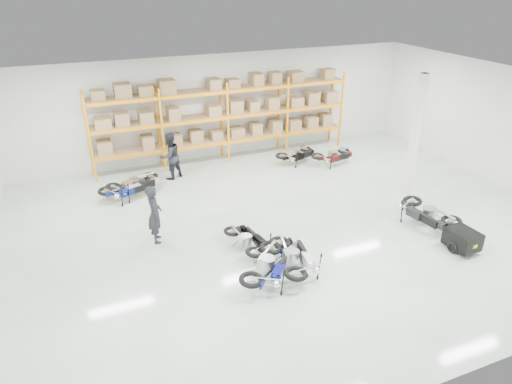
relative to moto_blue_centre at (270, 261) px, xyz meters
name	(u,v)px	position (x,y,z in m)	size (l,w,h in m)	color
room	(291,162)	(1.78, 2.47, 1.66)	(18.00, 18.00, 18.00)	silver
pallet_rack	(224,109)	(1.78, 8.92, 1.67)	(11.28, 0.98, 3.62)	orange
structural_column	(415,137)	(6.98, 2.97, 1.66)	(0.25, 0.25, 4.50)	white
moto_blue_centre	(270,261)	(0.00, 0.00, 0.00)	(0.85, 1.92, 1.17)	#080B54
moto_silver_left	(296,253)	(0.82, 0.10, -0.02)	(0.83, 1.87, 1.14)	#BABEC2
moto_black_far_left	(249,237)	(-0.01, 1.51, -0.09)	(0.72, 1.62, 0.99)	black
moto_touring_right	(427,210)	(5.92, 0.75, 0.00)	(0.86, 1.92, 1.18)	black
trailer	(462,239)	(5.92, -0.85, -0.21)	(0.82, 1.56, 0.65)	black
moto_back_a	(127,185)	(-2.83, 6.52, -0.05)	(0.78, 1.76, 1.08)	navy
moto_back_b	(135,181)	(-2.54, 6.70, -0.03)	(0.81, 1.82, 1.11)	#9FA4A8
moto_back_c	(297,152)	(4.51, 7.27, -0.08)	(0.74, 1.67, 1.02)	black
moto_back_d	(334,153)	(5.91, 6.52, -0.07)	(0.75, 1.68, 1.03)	#400C0F
person_left	(155,214)	(-2.44, 3.17, 0.35)	(0.68, 0.45, 1.87)	black
person_back	(170,156)	(-0.94, 7.72, 0.37)	(0.93, 0.72, 1.91)	black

